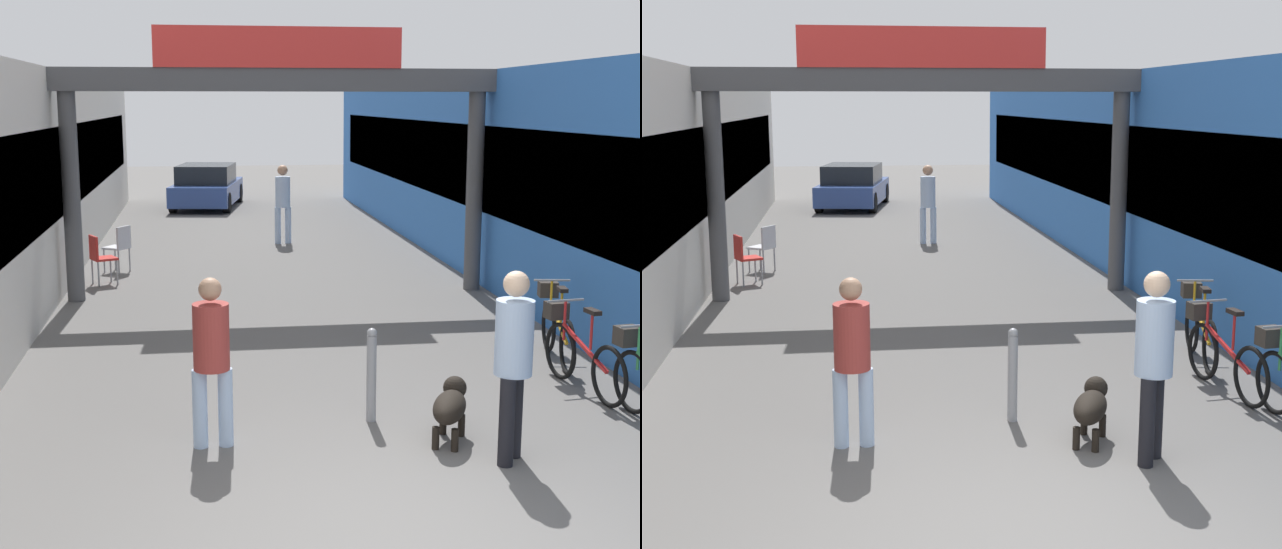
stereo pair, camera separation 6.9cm
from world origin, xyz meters
TOP-DOWN VIEW (x-y plane):
  - ground_plane at (0.00, 0.00)m, footprint 80.00×80.00m
  - storefront_right at (5.09, 11.00)m, footprint 3.00×26.00m
  - arcade_sign_gateway at (0.00, 8.69)m, footprint 7.40×0.47m
  - pedestrian_with_dog at (1.40, 1.34)m, footprint 0.48×0.48m
  - pedestrian_companion at (-1.25, 2.06)m, footprint 0.38×0.35m
  - pedestrian_carrying_crate at (0.59, 14.24)m, footprint 0.39×0.35m
  - dog_on_leash at (1.01, 1.91)m, footprint 0.57×0.80m
  - bicycle_red_second at (2.88, 3.23)m, footprint 0.46×1.68m
  - bicycle_orange_third at (3.09, 4.39)m, footprint 0.47×1.67m
  - bollard_post_metal at (0.36, 2.53)m, footprint 0.10×0.10m
  - cafe_chair_red_nearer at (-3.09, 9.97)m, footprint 0.53×0.53m
  - cafe_chair_aluminium_farther at (-2.84, 11.15)m, footprint 0.55×0.55m
  - parked_car_blue at (-1.04, 21.69)m, footprint 2.38×4.23m

SIDE VIEW (x-z plane):
  - ground_plane at x=0.00m, z-range 0.00..0.00m
  - dog_on_leash at x=1.01m, z-range 0.07..0.64m
  - bicycle_red_second at x=2.88m, z-range -0.05..0.93m
  - bicycle_orange_third at x=3.09m, z-range -0.05..0.93m
  - bollard_post_metal at x=0.36m, z-range 0.01..0.98m
  - cafe_chair_red_nearer at x=-3.09m, z-range 0.10..0.99m
  - cafe_chair_aluminium_farther at x=-2.84m, z-range 0.10..0.99m
  - parked_car_blue at x=-1.04m, z-range -0.02..1.31m
  - pedestrian_companion at x=-1.25m, z-range 0.11..1.74m
  - pedestrian_with_dog at x=1.40m, z-range 0.13..1.89m
  - pedestrian_carrying_crate at x=0.59m, z-range 0.14..1.94m
  - storefront_right at x=5.09m, z-range 0.00..3.74m
  - arcade_sign_gateway at x=0.00m, z-range 0.93..5.31m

